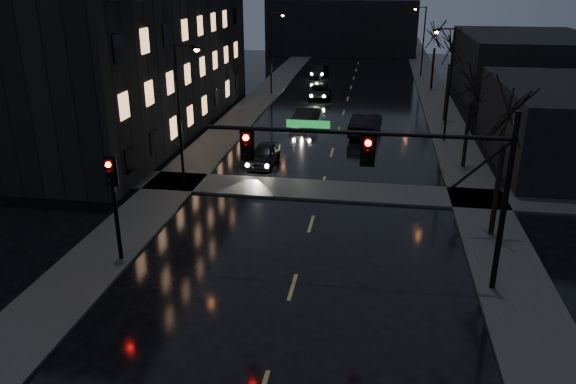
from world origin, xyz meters
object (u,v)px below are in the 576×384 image
at_px(oncoming_car_a, 264,154).
at_px(oncoming_car_d, 319,71).
at_px(oncoming_car_c, 320,92).
at_px(lead_car, 366,124).
at_px(oncoming_car_b, 305,117).

relative_size(oncoming_car_a, oncoming_car_d, 0.86).
height_order(oncoming_car_a, oncoming_car_c, oncoming_car_a).
distance_m(oncoming_car_c, oncoming_car_d, 12.64).
height_order(oncoming_car_c, lead_car, lead_car).
relative_size(oncoming_car_d, lead_car, 0.88).
distance_m(oncoming_car_d, lead_car, 26.20).
bearing_deg(oncoming_car_a, lead_car, 54.38).
xyz_separation_m(oncoming_car_c, lead_car, (4.82, -12.89, 0.22)).
xyz_separation_m(oncoming_car_c, oncoming_car_d, (-1.45, 12.55, 0.02)).
bearing_deg(oncoming_car_a, oncoming_car_d, 91.16).
bearing_deg(oncoming_car_a, oncoming_car_b, 83.90).
bearing_deg(oncoming_car_d, oncoming_car_b, -80.70).
xyz_separation_m(oncoming_car_a, lead_car, (6.15, 8.29, 0.19)).
bearing_deg(oncoming_car_b, lead_car, -16.12).
distance_m(oncoming_car_a, oncoming_car_c, 21.22).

